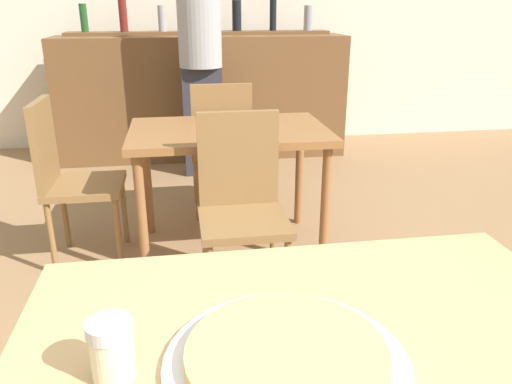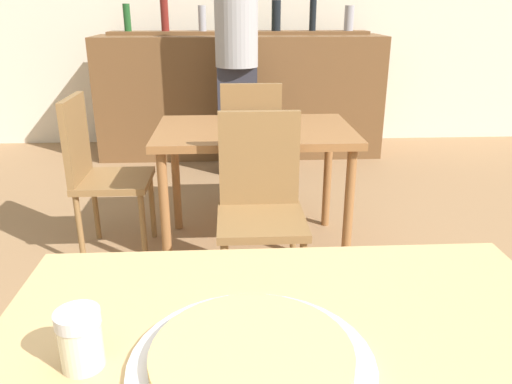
{
  "view_description": "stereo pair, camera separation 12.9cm",
  "coord_description": "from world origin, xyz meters",
  "views": [
    {
      "loc": [
        -0.24,
        -0.71,
        1.36
      ],
      "look_at": [
        -0.04,
        0.55,
        0.88
      ],
      "focal_mm": 35.0,
      "sensor_mm": 36.0,
      "label": 1
    },
    {
      "loc": [
        -0.11,
        -0.72,
        1.36
      ],
      "look_at": [
        -0.04,
        0.55,
        0.88
      ],
      "focal_mm": 35.0,
      "sensor_mm": 36.0,
      "label": 2
    }
  ],
  "objects": [
    {
      "name": "dining_table_far",
      "position": [
        0.03,
        1.95,
        0.64
      ],
      "size": [
        1.07,
        0.71,
        0.72
      ],
      "color": "brown",
      "rests_on": "ground_plane"
    },
    {
      "name": "chair_far_side_left",
      "position": [
        -0.84,
        1.95,
        0.51
      ],
      "size": [
        0.4,
        0.4,
        0.9
      ],
      "rotation": [
        0.0,
        0.0,
        1.57
      ],
      "color": "olive",
      "rests_on": "ground_plane"
    },
    {
      "name": "bar_counter",
      "position": [
        0.0,
        3.97,
        0.55
      ],
      "size": [
        2.6,
        0.56,
        1.1
      ],
      "color": "brown",
      "rests_on": "ground_plane"
    },
    {
      "name": "wall_back",
      "position": [
        0.0,
        4.47,
        1.4
      ],
      "size": [
        8.0,
        0.05,
        2.8
      ],
      "color": "silver",
      "rests_on": "ground_plane"
    },
    {
      "name": "chair_far_side_front",
      "position": [
        0.03,
        1.43,
        0.51
      ],
      "size": [
        0.4,
        0.4,
        0.9
      ],
      "color": "olive",
      "rests_on": "ground_plane"
    },
    {
      "name": "pizza_tray",
      "position": [
        -0.08,
        -0.03,
        0.79
      ],
      "size": [
        0.42,
        0.42,
        0.04
      ],
      "color": "silver",
      "rests_on": "dining_table_near"
    },
    {
      "name": "chair_far_side_back",
      "position": [
        0.03,
        2.47,
        0.51
      ],
      "size": [
        0.4,
        0.4,
        0.9
      ],
      "rotation": [
        0.0,
        0.0,
        3.14
      ],
      "color": "olive",
      "rests_on": "ground_plane"
    },
    {
      "name": "cheese_shaker",
      "position": [
        -0.36,
        -0.01,
        0.83
      ],
      "size": [
        0.08,
        0.08,
        0.11
      ],
      "color": "beige",
      "rests_on": "dining_table_near"
    },
    {
      "name": "person_standing",
      "position": [
        -0.04,
        3.39,
        1.02
      ],
      "size": [
        0.34,
        0.34,
        1.86
      ],
      "color": "#2D2D38",
      "rests_on": "ground_plane"
    },
    {
      "name": "bar_back_shelf",
      "position": [
        0.03,
        4.11,
        1.17
      ],
      "size": [
        2.39,
        0.24,
        0.32
      ],
      "color": "brown",
      "rests_on": "bar_counter"
    }
  ]
}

